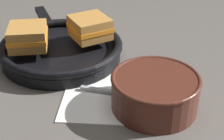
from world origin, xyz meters
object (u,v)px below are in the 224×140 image
(spoon, at_px, (140,96))
(skillet, at_px, (61,49))
(sandwich_near_left, at_px, (28,37))
(sandwich_near_right, at_px, (90,27))
(soup_bowl, at_px, (155,90))

(spoon, relative_size, skillet, 0.46)
(sandwich_near_left, bearing_deg, sandwich_near_right, 27.79)
(sandwich_near_left, bearing_deg, spoon, -22.92)
(spoon, height_order, skillet, skillet)
(sandwich_near_left, relative_size, sandwich_near_right, 0.88)
(soup_bowl, xyz_separation_m, sandwich_near_right, (-0.15, 0.19, 0.03))
(sandwich_near_right, bearing_deg, skillet, -154.02)
(soup_bowl, xyz_separation_m, spoon, (-0.03, 0.02, -0.03))
(soup_bowl, bearing_deg, sandwich_near_left, 155.54)
(skillet, relative_size, sandwich_near_left, 3.63)
(spoon, bearing_deg, sandwich_near_left, 164.83)
(skillet, relative_size, sandwich_near_right, 3.19)
(soup_bowl, xyz_separation_m, sandwich_near_left, (-0.27, 0.12, 0.03))
(skillet, height_order, sandwich_near_right, sandwich_near_right)
(skillet, xyz_separation_m, sandwich_near_left, (-0.06, -0.03, 0.04))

